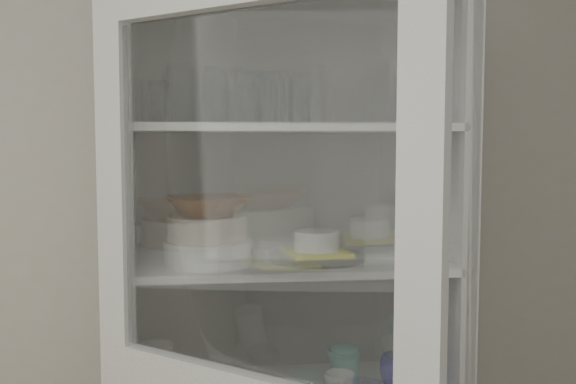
% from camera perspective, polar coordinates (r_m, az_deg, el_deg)
% --- Properties ---
extents(wall_back, '(3.60, 0.02, 2.60)m').
position_cam_1_polar(wall_back, '(2.14, -6.00, -3.85)').
color(wall_back, '#ABA692').
rests_on(wall_back, ground).
extents(pantry_cabinet, '(1.00, 0.45, 2.10)m').
position_cam_1_polar(pantry_cabinet, '(2.08, -0.19, -14.30)').
color(pantry_cabinet, '#B6B7B1').
rests_on(pantry_cabinet, floor).
extents(tumbler_0, '(0.09, 0.09, 0.15)m').
position_cam_1_polar(tumbler_0, '(1.78, -7.30, 8.53)').
color(tumbler_0, silver).
rests_on(tumbler_0, shelf_glass).
extents(tumbler_1, '(0.07, 0.07, 0.14)m').
position_cam_1_polar(tumbler_1, '(1.75, -3.27, 8.34)').
color(tumbler_1, silver).
rests_on(tumbler_1, shelf_glass).
extents(tumbler_2, '(0.08, 0.08, 0.14)m').
position_cam_1_polar(tumbler_2, '(1.76, -1.89, 8.33)').
color(tumbler_2, silver).
rests_on(tumbler_2, shelf_glass).
extents(tumbler_3, '(0.08, 0.08, 0.13)m').
position_cam_1_polar(tumbler_3, '(1.78, 1.05, 8.15)').
color(tumbler_3, silver).
rests_on(tumbler_3, shelf_glass).
extents(tumbler_4, '(0.09, 0.09, 0.15)m').
position_cam_1_polar(tumbler_4, '(1.80, 2.20, 8.50)').
color(tumbler_4, silver).
rests_on(tumbler_4, shelf_glass).
extents(tumbler_5, '(0.08, 0.08, 0.14)m').
position_cam_1_polar(tumbler_5, '(1.86, 10.21, 8.11)').
color(tumbler_5, silver).
rests_on(tumbler_5, shelf_glass).
extents(tumbler_6, '(0.09, 0.09, 0.15)m').
position_cam_1_polar(tumbler_6, '(1.87, 10.60, 8.27)').
color(tumbler_6, silver).
rests_on(tumbler_6, shelf_glass).
extents(tumbler_7, '(0.07, 0.07, 0.13)m').
position_cam_1_polar(tumbler_7, '(1.91, -12.03, 7.79)').
color(tumbler_7, silver).
rests_on(tumbler_7, shelf_glass).
extents(tumbler_8, '(0.08, 0.08, 0.12)m').
position_cam_1_polar(tumbler_8, '(1.91, -11.29, 7.79)').
color(tumbler_8, silver).
rests_on(tumbler_8, shelf_glass).
extents(tumbler_9, '(0.09, 0.09, 0.15)m').
position_cam_1_polar(tumbler_9, '(1.90, -6.42, 8.21)').
color(tumbler_9, silver).
rests_on(tumbler_9, shelf_glass).
extents(tumbler_10, '(0.09, 0.09, 0.15)m').
position_cam_1_polar(tumbler_10, '(1.88, 0.49, 8.34)').
color(tumbler_10, silver).
rests_on(tumbler_10, shelf_glass).
extents(goblet_0, '(0.08, 0.08, 0.18)m').
position_cam_1_polar(goblet_0, '(1.99, -6.40, 8.55)').
color(goblet_0, silver).
rests_on(goblet_0, shelf_glass).
extents(goblet_1, '(0.08, 0.08, 0.18)m').
position_cam_1_polar(goblet_1, '(2.02, -2.57, 8.50)').
color(goblet_1, silver).
rests_on(goblet_1, shelf_glass).
extents(goblet_2, '(0.08, 0.08, 0.17)m').
position_cam_1_polar(goblet_2, '(2.02, 1.41, 8.39)').
color(goblet_2, silver).
rests_on(goblet_2, shelf_glass).
extents(goblet_3, '(0.07, 0.07, 0.15)m').
position_cam_1_polar(goblet_3, '(2.07, 11.14, 7.96)').
color(goblet_3, silver).
rests_on(goblet_3, shelf_glass).
extents(plate_stack_front, '(0.25, 0.25, 0.07)m').
position_cam_1_polar(plate_stack_front, '(1.85, -7.12, -5.32)').
color(plate_stack_front, white).
rests_on(plate_stack_front, shelf_plates).
extents(plate_stack_back, '(0.23, 0.23, 0.11)m').
position_cam_1_polar(plate_stack_back, '(2.04, -7.31, -3.82)').
color(plate_stack_back, white).
rests_on(plate_stack_back, shelf_plates).
extents(cream_bowl, '(0.24, 0.24, 0.07)m').
position_cam_1_polar(cream_bowl, '(1.84, -7.14, -3.17)').
color(cream_bowl, beige).
rests_on(cream_bowl, plate_stack_front).
extents(terracotta_bowl, '(0.29, 0.29, 0.06)m').
position_cam_1_polar(terracotta_bowl, '(1.83, -7.16, -1.23)').
color(terracotta_bowl, brown).
rests_on(terracotta_bowl, cream_bowl).
extents(glass_platter, '(0.35, 0.35, 0.02)m').
position_cam_1_polar(glass_platter, '(1.91, 2.57, -5.79)').
color(glass_platter, silver).
rests_on(glass_platter, shelf_plates).
extents(yellow_trivet, '(0.20, 0.20, 0.01)m').
position_cam_1_polar(yellow_trivet, '(1.91, 2.58, -5.37)').
color(yellow_trivet, yellow).
rests_on(yellow_trivet, glass_platter).
extents(white_ramekin, '(0.15, 0.15, 0.06)m').
position_cam_1_polar(white_ramekin, '(1.90, 2.58, -4.32)').
color(white_ramekin, white).
rests_on(white_ramekin, yellow_trivet).
extents(grey_bowl_stack, '(0.12, 0.12, 0.18)m').
position_cam_1_polar(grey_bowl_stack, '(1.99, 11.77, -3.08)').
color(grey_bowl_stack, silver).
rests_on(grey_bowl_stack, shelf_plates).
extents(mug_blue, '(0.18, 0.18, 0.11)m').
position_cam_1_polar(mug_blue, '(2.04, 10.10, -15.57)').
color(mug_blue, '#0C1083').
rests_on(mug_blue, shelf_mugs).
extents(mug_teal, '(0.12, 0.12, 0.10)m').
position_cam_1_polar(mug_teal, '(2.09, 5.00, -15.07)').
color(mug_teal, teal).
rests_on(mug_teal, shelf_mugs).
extents(teal_jar, '(0.09, 0.09, 0.11)m').
position_cam_1_polar(teal_jar, '(2.07, 5.06, -15.15)').
color(teal_jar, teal).
rests_on(teal_jar, shelf_mugs).
extents(white_canister, '(0.13, 0.13, 0.13)m').
position_cam_1_polar(white_canister, '(2.07, -11.71, -14.86)').
color(white_canister, white).
rests_on(white_canister, shelf_mugs).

